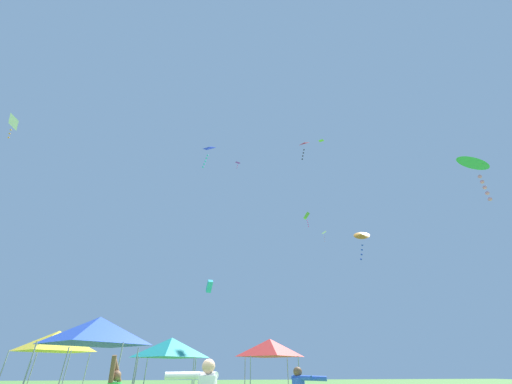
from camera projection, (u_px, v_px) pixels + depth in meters
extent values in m
sphere|color=brown|center=(116.00, 376.00, 7.45)|extent=(0.22, 0.22, 0.22)
cylinder|color=brown|center=(117.00, 370.00, 7.56)|extent=(0.35, 0.31, 0.57)
cylinder|color=brown|center=(113.00, 369.00, 7.35)|extent=(0.13, 0.23, 0.59)
sphere|color=tan|center=(209.00, 366.00, 5.83)|extent=(0.25, 0.25, 0.25)
cylinder|color=white|center=(204.00, 376.00, 5.88)|extent=(0.56, 0.54, 0.14)
cylinder|color=white|center=(182.00, 376.00, 5.71)|extent=(0.66, 0.23, 0.13)
sphere|color=brown|center=(298.00, 372.00, 8.21)|extent=(0.24, 0.24, 0.24)
cylinder|color=blue|center=(302.00, 378.00, 8.03)|extent=(0.48, 0.54, 0.12)
cylinder|color=blue|center=(315.00, 378.00, 8.01)|extent=(0.61, 0.35, 0.13)
cylinder|color=#9E9EA3|center=(64.00, 378.00, 15.46)|extent=(0.05, 0.05, 2.53)
cylinder|color=#9E9EA3|center=(29.00, 377.00, 17.69)|extent=(0.05, 0.05, 2.53)
cylinder|color=#9E9EA3|center=(84.00, 377.00, 18.06)|extent=(0.05, 0.05, 2.53)
pyramid|color=yellow|center=(56.00, 341.00, 17.49)|extent=(3.38, 3.38, 1.08)
cylinder|color=#9E9EA3|center=(250.00, 380.00, 16.69)|extent=(0.05, 0.05, 2.33)
cylinder|color=#9E9EA3|center=(300.00, 379.00, 17.02)|extent=(0.05, 0.05, 2.33)
cylinder|color=#9E9EA3|center=(245.00, 378.00, 19.08)|extent=(0.05, 0.05, 2.33)
cylinder|color=#9E9EA3|center=(288.00, 378.00, 19.41)|extent=(0.05, 0.05, 2.33)
pyramid|color=red|center=(270.00, 348.00, 18.89)|extent=(3.11, 3.11, 1.00)
cylinder|color=#9E9EA3|center=(24.00, 382.00, 10.55)|extent=(0.05, 0.05, 2.55)
cylinder|color=#9E9EA3|center=(115.00, 381.00, 10.91)|extent=(0.05, 0.05, 2.55)
cylinder|color=#9E9EA3|center=(60.00, 379.00, 13.16)|extent=(0.05, 0.05, 2.55)
cylinder|color=#9E9EA3|center=(133.00, 379.00, 13.53)|extent=(0.05, 0.05, 2.55)
pyramid|color=blue|center=(97.00, 330.00, 12.96)|extent=(3.40, 3.40, 1.09)
cylinder|color=#9E9EA3|center=(134.00, 384.00, 13.73)|extent=(0.05, 0.05, 2.18)
cylinder|color=#9E9EA3|center=(192.00, 383.00, 14.05)|extent=(0.05, 0.05, 2.18)
cylinder|color=#9E9EA3|center=(144.00, 382.00, 15.96)|extent=(0.05, 0.05, 2.18)
cylinder|color=#9E9EA3|center=(194.00, 382.00, 16.28)|extent=(0.05, 0.05, 2.18)
pyramid|color=teal|center=(171.00, 347.00, 15.80)|extent=(2.90, 2.90, 0.93)
cone|color=green|center=(473.00, 162.00, 15.88)|extent=(2.03, 2.01, 1.05)
sphere|color=pink|center=(480.00, 176.00, 15.32)|extent=(0.18, 0.18, 0.18)
sphere|color=pink|center=(482.00, 182.00, 15.08)|extent=(0.18, 0.18, 0.18)
sphere|color=pink|center=(485.00, 187.00, 14.83)|extent=(0.18, 0.18, 0.18)
sphere|color=pink|center=(487.00, 193.00, 14.59)|extent=(0.18, 0.18, 0.18)
sphere|color=pink|center=(490.00, 199.00, 14.34)|extent=(0.18, 0.18, 0.18)
cone|color=red|center=(304.00, 143.00, 19.45)|extent=(0.97, 0.94, 0.56)
sphere|color=black|center=(304.00, 150.00, 19.20)|extent=(0.09, 0.09, 0.09)
sphere|color=black|center=(303.00, 153.00, 19.11)|extent=(0.09, 0.09, 0.09)
sphere|color=black|center=(303.00, 156.00, 19.01)|extent=(0.09, 0.09, 0.09)
sphere|color=black|center=(302.00, 159.00, 18.92)|extent=(0.09, 0.09, 0.09)
cone|color=white|center=(324.00, 232.00, 36.97)|extent=(0.76, 0.79, 0.39)
sphere|color=pink|center=(324.00, 236.00, 36.78)|extent=(0.08, 0.08, 0.08)
sphere|color=pink|center=(324.00, 238.00, 36.72)|extent=(0.08, 0.08, 0.08)
sphere|color=pink|center=(325.00, 239.00, 36.66)|extent=(0.08, 0.08, 0.08)
sphere|color=pink|center=(325.00, 241.00, 36.60)|extent=(0.08, 0.08, 0.08)
pyramid|color=purple|center=(238.00, 162.00, 40.18)|extent=(0.79, 0.74, 0.32)
sphere|color=#D6389E|center=(238.00, 165.00, 39.92)|extent=(0.08, 0.08, 0.08)
sphere|color=#D6389E|center=(237.00, 166.00, 39.81)|extent=(0.08, 0.08, 0.08)
sphere|color=#D6389E|center=(237.00, 167.00, 39.70)|extent=(0.08, 0.08, 0.08)
sphere|color=#D6389E|center=(237.00, 168.00, 39.58)|extent=(0.08, 0.08, 0.08)
sphere|color=#D6389E|center=(237.00, 168.00, 39.47)|extent=(0.08, 0.08, 0.08)
cube|color=#2DB7CC|center=(209.00, 286.00, 31.90)|extent=(0.74, 1.26, 1.26)
pyramid|color=white|center=(14.00, 122.00, 14.28)|extent=(0.55, 0.57, 0.48)
sphere|color=orange|center=(11.00, 130.00, 14.00)|extent=(0.07, 0.07, 0.07)
sphere|color=orange|center=(10.00, 134.00, 13.86)|extent=(0.07, 0.07, 0.07)
sphere|color=orange|center=(9.00, 137.00, 13.73)|extent=(0.07, 0.07, 0.07)
cube|color=#75D138|center=(307.00, 216.00, 36.86)|extent=(0.80, 0.42, 0.93)
sphere|color=#D6389E|center=(307.00, 221.00, 36.45)|extent=(0.12, 0.12, 0.12)
sphere|color=#D6389E|center=(308.00, 223.00, 36.24)|extent=(0.12, 0.12, 0.12)
sphere|color=#D6389E|center=(308.00, 225.00, 36.03)|extent=(0.12, 0.12, 0.12)
sphere|color=#D6389E|center=(309.00, 227.00, 35.82)|extent=(0.12, 0.12, 0.12)
pyramid|color=#75D138|center=(321.00, 140.00, 39.21)|extent=(0.80, 0.66, 0.25)
cone|color=orange|center=(362.00, 235.00, 21.81)|extent=(1.34, 1.18, 0.92)
sphere|color=blue|center=(362.00, 245.00, 21.42)|extent=(0.13, 0.13, 0.13)
sphere|color=blue|center=(362.00, 250.00, 21.26)|extent=(0.13, 0.13, 0.13)
sphere|color=blue|center=(362.00, 254.00, 21.11)|extent=(0.13, 0.13, 0.13)
sphere|color=blue|center=(361.00, 259.00, 20.95)|extent=(0.13, 0.13, 0.13)
pyramid|color=blue|center=(209.00, 147.00, 30.10)|extent=(1.24, 1.27, 1.16)
sphere|color=#2DB7CC|center=(208.00, 155.00, 29.67)|extent=(0.17, 0.17, 0.17)
sphere|color=#2DB7CC|center=(206.00, 158.00, 29.50)|extent=(0.17, 0.17, 0.17)
sphere|color=#2DB7CC|center=(205.00, 161.00, 29.34)|extent=(0.17, 0.17, 0.17)
sphere|color=#2DB7CC|center=(204.00, 164.00, 29.17)|extent=(0.17, 0.17, 0.17)
sphere|color=#2DB7CC|center=(203.00, 167.00, 29.01)|extent=(0.17, 0.17, 0.17)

